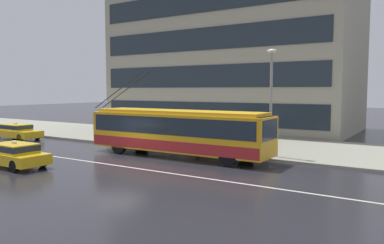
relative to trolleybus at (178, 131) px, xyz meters
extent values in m
plane|color=#24232A|center=(-1.97, -2.92, -1.58)|extent=(160.00, 160.00, 0.00)
cube|color=gray|center=(-1.97, 6.60, -1.51)|extent=(80.00, 10.00, 0.14)
cube|color=silver|center=(-1.97, -4.12, -1.58)|extent=(72.00, 0.14, 0.01)
cube|color=#EEA618|center=(-0.02, 0.00, -0.04)|extent=(11.94, 2.63, 2.24)
cube|color=gold|center=(-0.02, 0.00, 1.18)|extent=(11.22, 2.37, 0.20)
cube|color=#1E2833|center=(-0.02, 0.00, 0.41)|extent=(11.46, 2.66, 1.03)
cube|color=#B12527|center=(-0.02, 0.00, -0.76)|extent=(11.82, 2.66, 0.63)
cube|color=#1E2833|center=(5.89, 0.04, 0.41)|extent=(0.14, 2.24, 1.12)
cube|color=black|center=(5.74, 0.04, 0.98)|extent=(0.17, 1.94, 0.28)
cylinder|color=black|center=(-4.56, 0.32, 2.50)|extent=(4.35, 0.09, 2.49)
cylinder|color=black|center=(-4.56, -0.38, 2.50)|extent=(4.35, 0.09, 2.49)
cylinder|color=black|center=(4.03, 1.15, -1.06)|extent=(1.04, 0.31, 1.04)
cylinder|color=black|center=(4.04, -1.09, -1.06)|extent=(1.04, 0.31, 1.04)
cylinder|color=black|center=(-3.84, 1.10, -1.06)|extent=(1.04, 0.31, 1.04)
cylinder|color=black|center=(-3.83, -1.15, -1.06)|extent=(1.04, 0.31, 1.04)
cube|color=gold|center=(-5.72, -7.31, -1.07)|extent=(4.43, 1.91, 0.55)
cube|color=#E9B313|center=(-5.55, -7.32, -0.56)|extent=(2.41, 1.61, 0.48)
cube|color=#1E2833|center=(-5.55, -7.32, -0.53)|extent=(2.45, 1.63, 0.31)
cube|color=silver|center=(-5.55, -7.32, -0.25)|extent=(0.28, 0.17, 0.12)
cylinder|color=black|center=(-7.15, -6.47, -1.27)|extent=(0.62, 0.22, 0.62)
cylinder|color=black|center=(-4.29, -8.15, -1.27)|extent=(0.62, 0.22, 0.62)
cylinder|color=black|center=(-4.26, -6.55, -1.27)|extent=(0.62, 0.22, 0.62)
cube|color=yellow|center=(-15.97, -0.44, -1.07)|extent=(4.69, 1.79, 0.55)
cube|color=yellow|center=(-16.15, -0.44, -0.56)|extent=(2.54, 1.53, 0.48)
cube|color=#1E2833|center=(-16.15, -0.44, -0.53)|extent=(2.58, 1.55, 0.31)
cube|color=silver|center=(-16.15, -0.44, -0.25)|extent=(0.28, 0.16, 0.12)
cylinder|color=black|center=(-14.43, 0.35, -1.27)|extent=(0.62, 0.20, 0.62)
cylinder|color=black|center=(-14.42, -1.21, -1.27)|extent=(0.62, 0.20, 0.62)
cylinder|color=black|center=(-17.51, 0.33, -1.27)|extent=(0.62, 0.20, 0.62)
cylinder|color=gray|center=(1.09, 2.25, -0.22)|extent=(0.08, 0.08, 2.43)
cylinder|color=gray|center=(-2.44, 2.25, -0.22)|extent=(0.08, 0.08, 2.43)
cylinder|color=gray|center=(1.09, 3.60, -0.22)|extent=(0.08, 0.08, 2.43)
cylinder|color=gray|center=(-2.44, 3.60, -0.22)|extent=(0.08, 0.08, 2.43)
cube|color=#99ADB2|center=(-0.67, 3.60, -0.18)|extent=(3.35, 0.04, 1.94)
cube|color=#B2B2B7|center=(-0.67, 2.92, 1.03)|extent=(3.83, 1.65, 0.08)
cube|color=brown|center=(-0.67, 3.26, -0.99)|extent=(2.47, 0.36, 0.08)
cylinder|color=black|center=(2.34, 2.61, -0.99)|extent=(0.14, 0.14, 0.89)
cylinder|color=black|center=(2.18, 2.62, -0.99)|extent=(0.14, 0.14, 0.89)
cylinder|color=navy|center=(2.26, 2.62, -0.24)|extent=(0.38, 0.38, 0.62)
sphere|color=tan|center=(2.26, 2.62, 0.18)|extent=(0.20, 0.20, 0.20)
cylinder|color=black|center=(-0.03, 4.19, -1.04)|extent=(0.14, 0.14, 0.80)
cylinder|color=black|center=(0.06, 4.06, -1.04)|extent=(0.14, 0.14, 0.80)
cylinder|color=navy|center=(0.01, 4.12, -0.32)|extent=(0.50, 0.50, 0.64)
sphere|color=#D4B38C|center=(0.01, 4.12, 0.11)|extent=(0.23, 0.23, 0.23)
cone|color=red|center=(-0.06, 4.22, 0.41)|extent=(1.36, 1.36, 0.26)
cylinder|color=#333333|center=(-0.06, 4.22, -0.12)|extent=(0.02, 0.02, 0.79)
cylinder|color=#2B2445|center=(0.16, 2.15, -1.01)|extent=(0.14, 0.14, 0.87)
cylinder|color=#2B2445|center=(0.00, 2.18, -1.01)|extent=(0.14, 0.14, 0.87)
cylinder|color=#282626|center=(0.08, 2.16, -0.26)|extent=(0.42, 0.42, 0.64)
sphere|color=tan|center=(0.08, 2.16, 0.17)|extent=(0.21, 0.21, 0.21)
cone|color=#2D5699|center=(0.20, 2.14, 0.45)|extent=(1.60, 1.60, 0.31)
cylinder|color=#333333|center=(0.20, 2.14, -0.09)|extent=(0.02, 0.02, 0.77)
cylinder|color=black|center=(2.50, 3.86, -1.00)|extent=(0.14, 0.14, 0.88)
cylinder|color=black|center=(2.63, 3.77, -1.00)|extent=(0.14, 0.14, 0.88)
cylinder|color=#282D38|center=(2.57, 3.81, -0.24)|extent=(0.50, 0.50, 0.63)
sphere|color=#E0876E|center=(2.57, 3.81, 0.18)|extent=(0.23, 0.23, 0.23)
cylinder|color=gray|center=(5.02, 2.52, 1.63)|extent=(0.16, 0.16, 6.14)
ellipsoid|color=silver|center=(5.02, 2.52, 4.82)|extent=(0.60, 0.32, 0.24)
cube|color=#9B9784|center=(-5.43, 18.36, 10.58)|extent=(25.14, 12.95, 24.33)
cube|color=#1E2833|center=(-5.43, 11.85, 0.33)|extent=(23.63, 0.06, 2.09)
cube|color=#1E2833|center=(-5.43, 11.85, 3.81)|extent=(23.63, 0.06, 2.09)
cube|color=#1E2833|center=(-5.43, 11.85, 7.28)|extent=(23.63, 0.06, 2.09)
cube|color=#1E2833|center=(-5.43, 11.85, 10.76)|extent=(23.63, 0.06, 2.09)
camera|label=1|loc=(13.32, -19.20, 2.53)|focal=35.74mm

